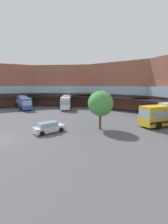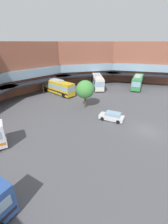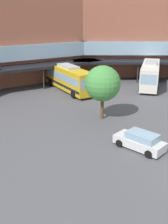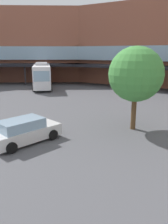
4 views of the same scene
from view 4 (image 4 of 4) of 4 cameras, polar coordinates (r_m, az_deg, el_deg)
station_building at (r=25.67m, az=15.02°, el=16.23°), size 79.28×44.69×13.13m
bus_1 at (r=36.66m, az=-10.45°, el=9.10°), size 10.28×8.24×3.88m
parked_car at (r=14.66m, az=-14.72°, el=-4.65°), size 2.05×4.41×1.53m
plaza_tree at (r=16.41m, az=12.85°, el=9.15°), size 3.84×3.84×5.92m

